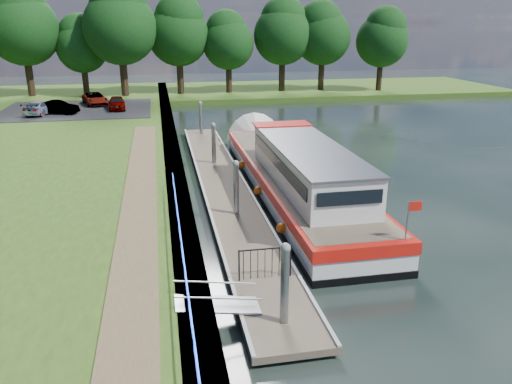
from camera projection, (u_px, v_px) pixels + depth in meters
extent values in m
plane|color=black|center=(280.00, 324.00, 15.32)|extent=(160.00, 160.00, 0.00)
cube|color=#473D2D|center=(175.00, 177.00, 28.67)|extent=(1.10, 90.00, 0.78)
cube|color=#2F5017|center=(275.00, 91.00, 65.72)|extent=(60.00, 18.00, 0.60)
cube|color=brown|center=(138.00, 216.00, 21.70)|extent=(1.60, 40.00, 0.05)
cube|color=black|center=(77.00, 109.00, 48.36)|extent=(14.00, 12.00, 0.06)
cube|color=#0C2DBF|center=(182.00, 247.00, 17.14)|extent=(0.04, 18.00, 0.04)
cube|color=#0C2DBF|center=(183.00, 256.00, 17.25)|extent=(0.03, 18.00, 0.03)
cylinder|color=#0C2DBF|center=(193.00, 342.00, 12.60)|extent=(0.04, 0.04, 0.72)
cylinder|color=#0C2DBF|center=(188.00, 301.00, 14.46)|extent=(0.04, 0.04, 0.72)
cylinder|color=#0C2DBF|center=(184.00, 269.00, 16.32)|extent=(0.04, 0.04, 0.72)
cylinder|color=#0C2DBF|center=(181.00, 244.00, 18.17)|extent=(0.04, 0.04, 0.72)
cylinder|color=#0C2DBF|center=(178.00, 223.00, 20.03)|extent=(0.04, 0.04, 0.72)
cylinder|color=#0C2DBF|center=(176.00, 206.00, 21.89)|extent=(0.04, 0.04, 0.72)
cylinder|color=#0C2DBF|center=(174.00, 192.00, 23.75)|extent=(0.04, 0.04, 0.72)
cylinder|color=#0C2DBF|center=(173.00, 180.00, 25.61)|extent=(0.04, 0.04, 0.72)
cube|color=brown|center=(224.00, 186.00, 27.31)|extent=(2.50, 30.00, 0.24)
cube|color=#9EA0A3|center=(272.00, 305.00, 16.24)|extent=(2.30, 5.00, 0.30)
cube|color=#9EA0A3|center=(235.00, 217.00, 23.67)|extent=(2.30, 5.00, 0.30)
cube|color=#9EA0A3|center=(215.00, 170.00, 31.10)|extent=(2.30, 5.00, 0.30)
cube|color=#9EA0A3|center=(203.00, 142.00, 38.53)|extent=(2.30, 5.00, 0.30)
cube|color=#9EA0A3|center=(245.00, 182.00, 27.48)|extent=(0.12, 30.00, 0.06)
cube|color=#9EA0A3|center=(202.00, 185.00, 27.05)|extent=(0.12, 30.00, 0.06)
cylinder|color=gray|center=(284.00, 301.00, 14.51)|extent=(0.26, 0.26, 3.40)
sphere|color=gray|center=(285.00, 248.00, 13.96)|extent=(0.30, 0.30, 0.30)
cylinder|color=gray|center=(236.00, 199.00, 22.87)|extent=(0.26, 0.26, 3.40)
sphere|color=gray|center=(236.00, 164.00, 22.32)|extent=(0.30, 0.30, 0.30)
cylinder|color=gray|center=(214.00, 152.00, 31.23)|extent=(0.26, 0.26, 3.40)
sphere|color=gray|center=(213.00, 125.00, 30.68)|extent=(0.30, 0.30, 0.30)
cylinder|color=gray|center=(201.00, 125.00, 39.59)|extent=(0.26, 0.26, 3.40)
sphere|color=gray|center=(200.00, 103.00, 39.04)|extent=(0.30, 0.30, 0.30)
cube|color=#A5A8AD|center=(217.00, 305.00, 15.26)|extent=(2.58, 1.00, 0.43)
cube|color=#A5A8AD|center=(219.00, 298.00, 14.65)|extent=(2.58, 0.04, 0.41)
cube|color=#A5A8AD|center=(215.00, 282.00, 15.54)|extent=(2.58, 0.04, 0.41)
cube|color=black|center=(239.00, 265.00, 16.89)|extent=(0.05, 0.05, 1.15)
cube|color=black|center=(290.00, 261.00, 17.22)|extent=(0.05, 0.05, 1.15)
cube|color=black|center=(265.00, 249.00, 16.88)|extent=(1.85, 0.05, 0.05)
cube|color=black|center=(243.00, 265.00, 16.92)|extent=(0.02, 0.02, 1.10)
cube|color=black|center=(251.00, 264.00, 16.96)|extent=(0.02, 0.02, 1.10)
cube|color=black|center=(258.00, 264.00, 17.01)|extent=(0.02, 0.02, 1.10)
cube|color=black|center=(265.00, 263.00, 17.05)|extent=(0.02, 0.02, 1.10)
cube|color=black|center=(272.00, 263.00, 17.10)|extent=(0.02, 0.02, 1.10)
cube|color=black|center=(279.00, 262.00, 17.14)|extent=(0.02, 0.02, 1.10)
cube|color=black|center=(286.00, 261.00, 17.19)|extent=(0.02, 0.02, 1.10)
cube|color=black|center=(293.00, 193.00, 26.97)|extent=(4.00, 20.00, 0.55)
cube|color=silver|center=(293.00, 183.00, 26.78)|extent=(3.96, 19.90, 0.65)
cube|color=red|center=(293.00, 173.00, 26.59)|extent=(4.04, 20.00, 0.48)
cube|color=brown|center=(293.00, 169.00, 26.52)|extent=(3.68, 19.20, 0.04)
cone|color=silver|center=(256.00, 141.00, 36.46)|extent=(4.00, 1.50, 4.00)
cube|color=silver|center=(307.00, 165.00, 23.91)|extent=(3.00, 11.00, 1.75)
cube|color=gray|center=(308.00, 146.00, 23.62)|extent=(3.10, 11.20, 0.10)
cube|color=black|center=(277.00, 162.00, 23.55)|extent=(0.04, 10.00, 0.55)
cube|color=black|center=(338.00, 159.00, 24.11)|extent=(0.04, 10.00, 0.55)
cube|color=black|center=(280.00, 136.00, 28.99)|extent=(2.60, 0.04, 0.55)
cube|color=black|center=(350.00, 198.00, 18.67)|extent=(2.60, 0.04, 0.55)
cube|color=red|center=(282.00, 124.00, 28.42)|extent=(3.20, 1.60, 0.06)
cylinder|color=gray|center=(407.00, 221.00, 17.54)|extent=(0.05, 0.05, 1.50)
cube|color=red|center=(415.00, 206.00, 17.41)|extent=(0.50, 0.02, 0.35)
sphere|color=#D5550B|center=(281.00, 228.00, 20.81)|extent=(0.44, 0.44, 0.44)
sphere|color=#D5550B|center=(258.00, 191.00, 25.45)|extent=(0.44, 0.44, 0.44)
sphere|color=#D5550B|center=(242.00, 165.00, 30.10)|extent=(0.44, 0.44, 0.44)
imported|color=#594C47|center=(307.00, 193.00, 19.99)|extent=(0.48, 0.67, 1.72)
cylinder|color=#332316|center=(30.00, 79.00, 57.12)|extent=(0.83, 0.83, 4.21)
sphere|color=black|center=(23.00, 29.00, 55.39)|extent=(7.95, 7.95, 7.95)
sphere|color=black|center=(18.00, 10.00, 54.81)|extent=(6.31, 6.31, 6.31)
cylinder|color=#332316|center=(86.00, 82.00, 58.87)|extent=(0.70, 0.70, 3.10)
sphere|color=black|center=(82.00, 47.00, 57.60)|extent=(5.85, 5.85, 5.85)
sphere|color=black|center=(79.00, 34.00, 57.25)|extent=(4.65, 4.65, 4.65)
cylinder|color=#332316|center=(124.00, 78.00, 57.19)|extent=(0.84, 0.84, 4.29)
sphere|color=black|center=(120.00, 28.00, 55.42)|extent=(8.10, 8.10, 8.10)
sphere|color=black|center=(119.00, 9.00, 54.92)|extent=(6.44, 6.44, 6.44)
cylinder|color=#332316|center=(180.00, 77.00, 60.30)|extent=(0.79, 0.79, 3.83)
sphere|color=black|center=(178.00, 35.00, 58.72)|extent=(7.24, 7.24, 7.24)
sphere|color=black|center=(179.00, 19.00, 57.96)|extent=(5.75, 5.75, 5.75)
cylinder|color=#332316|center=(229.00, 79.00, 61.22)|extent=(0.72, 0.72, 3.26)
sphere|color=black|center=(228.00, 44.00, 59.87)|extent=(6.16, 6.16, 6.16)
sphere|color=black|center=(226.00, 30.00, 59.58)|extent=(4.89, 4.89, 4.89)
cylinder|color=#332316|center=(282.00, 75.00, 62.63)|extent=(0.78, 0.78, 3.77)
sphere|color=black|center=(282.00, 35.00, 61.08)|extent=(7.13, 7.13, 7.13)
sphere|color=black|center=(283.00, 20.00, 60.75)|extent=(5.66, 5.66, 5.66)
cylinder|color=#332316|center=(321.00, 75.00, 63.61)|extent=(0.77, 0.77, 3.65)
sphere|color=black|center=(323.00, 37.00, 62.11)|extent=(6.89, 6.89, 6.89)
sphere|color=black|center=(320.00, 22.00, 61.50)|extent=(5.47, 5.47, 5.47)
cylinder|color=#332316|center=(379.00, 77.00, 63.20)|extent=(0.74, 0.74, 3.41)
sphere|color=black|center=(382.00, 41.00, 61.80)|extent=(6.43, 6.43, 6.43)
sphere|color=black|center=(386.00, 27.00, 61.12)|extent=(5.11, 5.11, 5.11)
imported|color=#999999|center=(117.00, 103.00, 47.88)|extent=(1.79, 3.87, 1.28)
imported|color=#999999|center=(58.00, 107.00, 45.59)|extent=(3.93, 2.31, 1.22)
imported|color=#999999|center=(41.00, 108.00, 45.40)|extent=(2.85, 4.52, 1.22)
imported|color=#999999|center=(95.00, 99.00, 50.70)|extent=(3.15, 4.80, 1.23)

